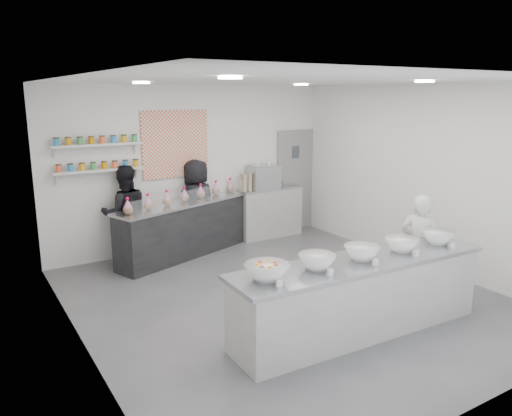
% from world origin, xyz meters
% --- Properties ---
extents(floor, '(6.00, 6.00, 0.00)m').
position_xyz_m(floor, '(0.00, 0.00, 0.00)').
color(floor, '#515156').
rests_on(floor, ground).
extents(ceiling, '(6.00, 6.00, 0.00)m').
position_xyz_m(ceiling, '(0.00, 0.00, 3.00)').
color(ceiling, white).
rests_on(ceiling, floor).
extents(back_wall, '(5.50, 0.00, 5.50)m').
position_xyz_m(back_wall, '(0.00, 3.00, 1.50)').
color(back_wall, white).
rests_on(back_wall, floor).
extents(left_wall, '(0.00, 6.00, 6.00)m').
position_xyz_m(left_wall, '(-2.75, 0.00, 1.50)').
color(left_wall, white).
rests_on(left_wall, floor).
extents(right_wall, '(0.00, 6.00, 6.00)m').
position_xyz_m(right_wall, '(2.75, 0.00, 1.50)').
color(right_wall, white).
rests_on(right_wall, floor).
extents(back_door, '(0.88, 0.04, 2.10)m').
position_xyz_m(back_door, '(2.30, 2.97, 1.05)').
color(back_door, gray).
rests_on(back_door, floor).
extents(pattern_panel, '(1.25, 0.03, 1.20)m').
position_xyz_m(pattern_panel, '(-0.35, 2.98, 1.95)').
color(pattern_panel, '#E85529').
rests_on(pattern_panel, back_wall).
extents(jar_shelf_lower, '(1.45, 0.22, 0.04)m').
position_xyz_m(jar_shelf_lower, '(-1.75, 2.90, 1.60)').
color(jar_shelf_lower, silver).
rests_on(jar_shelf_lower, back_wall).
extents(jar_shelf_upper, '(1.45, 0.22, 0.04)m').
position_xyz_m(jar_shelf_upper, '(-1.75, 2.90, 2.02)').
color(jar_shelf_upper, silver).
rests_on(jar_shelf_upper, back_wall).
extents(preserve_jars, '(1.45, 0.10, 0.56)m').
position_xyz_m(preserve_jars, '(-1.75, 2.88, 1.88)').
color(preserve_jars, '#FB5E37').
rests_on(preserve_jars, jar_shelf_lower).
extents(downlight_0, '(0.24, 0.24, 0.02)m').
position_xyz_m(downlight_0, '(-1.40, -1.00, 2.98)').
color(downlight_0, white).
rests_on(downlight_0, ceiling).
extents(downlight_1, '(0.24, 0.24, 0.02)m').
position_xyz_m(downlight_1, '(1.40, -1.00, 2.98)').
color(downlight_1, white).
rests_on(downlight_1, ceiling).
extents(downlight_2, '(0.24, 0.24, 0.02)m').
position_xyz_m(downlight_2, '(-1.40, 1.60, 2.98)').
color(downlight_2, white).
rests_on(downlight_2, ceiling).
extents(downlight_3, '(0.24, 0.24, 0.02)m').
position_xyz_m(downlight_3, '(1.40, 1.60, 2.98)').
color(downlight_3, white).
rests_on(downlight_3, ceiling).
extents(prep_counter, '(3.39, 0.88, 0.92)m').
position_xyz_m(prep_counter, '(0.17, -1.30, 0.46)').
color(prep_counter, '#9C9C97').
rests_on(prep_counter, floor).
extents(back_bar, '(3.18, 1.59, 0.98)m').
position_xyz_m(back_bar, '(-0.22, 2.58, 0.49)').
color(back_bar, black).
rests_on(back_bar, floor).
extents(sneeze_guard, '(2.95, 1.04, 0.27)m').
position_xyz_m(sneeze_guard, '(-0.13, 2.32, 1.11)').
color(sneeze_guard, white).
rests_on(sneeze_guard, back_bar).
extents(espresso_ledge, '(1.35, 0.43, 1.00)m').
position_xyz_m(espresso_ledge, '(1.55, 2.78, 0.50)').
color(espresso_ledge, '#9C9C97').
rests_on(espresso_ledge, floor).
extents(espresso_machine, '(0.59, 0.41, 0.45)m').
position_xyz_m(espresso_machine, '(1.40, 2.78, 1.23)').
color(espresso_machine, '#93969E').
rests_on(espresso_machine, espresso_ledge).
extents(cup_stacks, '(0.24, 0.24, 0.33)m').
position_xyz_m(cup_stacks, '(1.00, 2.78, 1.17)').
color(cup_stacks, tan).
rests_on(cup_stacks, espresso_ledge).
extents(prep_bowls, '(3.04, 0.63, 0.17)m').
position_xyz_m(prep_bowls, '(0.17, -1.30, 1.00)').
color(prep_bowls, white).
rests_on(prep_bowls, prep_counter).
extents(label_cards, '(2.66, 0.04, 0.07)m').
position_xyz_m(label_cards, '(0.19, -1.83, 0.95)').
color(label_cards, white).
rests_on(label_cards, prep_counter).
extents(cookie_bags, '(2.84, 1.12, 0.27)m').
position_xyz_m(cookie_bags, '(-0.22, 2.58, 1.12)').
color(cookie_bags, pink).
rests_on(cookie_bags, back_bar).
extents(woman_prep, '(0.55, 0.65, 1.50)m').
position_xyz_m(woman_prep, '(1.60, -0.95, 0.75)').
color(woman_prep, silver).
rests_on(woman_prep, floor).
extents(staff_left, '(0.90, 0.75, 1.66)m').
position_xyz_m(staff_left, '(-1.37, 2.83, 0.83)').
color(staff_left, black).
rests_on(staff_left, floor).
extents(staff_right, '(0.89, 0.65, 1.67)m').
position_xyz_m(staff_right, '(-0.03, 2.83, 0.84)').
color(staff_right, black).
rests_on(staff_right, floor).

